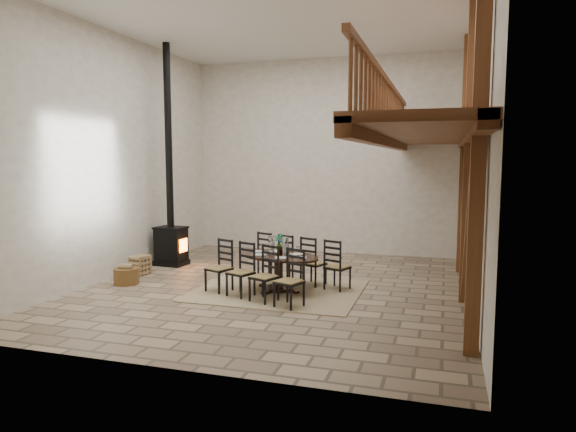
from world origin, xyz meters
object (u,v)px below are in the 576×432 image
(dining_table, at_px, (279,272))
(wood_stove, at_px, (170,217))
(log_basket, at_px, (126,275))
(log_stack, at_px, (140,265))

(dining_table, xyz_separation_m, wood_stove, (-3.11, 1.54, 0.77))
(dining_table, distance_m, wood_stove, 3.55)
(dining_table, bearing_deg, log_basket, -151.97)
(dining_table, xyz_separation_m, log_stack, (-3.23, 0.45, -0.15))
(log_basket, relative_size, log_stack, 1.06)
(dining_table, relative_size, wood_stove, 0.51)
(log_stack, bearing_deg, log_basket, -75.16)
(wood_stove, distance_m, log_basket, 2.13)
(wood_stove, bearing_deg, dining_table, -22.68)
(wood_stove, xyz_separation_m, log_basket, (0.09, -1.90, -0.95))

